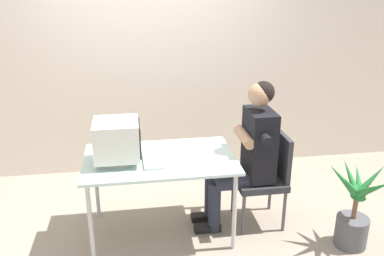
{
  "coord_description": "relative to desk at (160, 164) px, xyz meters",
  "views": [
    {
      "loc": [
        -0.21,
        -3.12,
        2.13
      ],
      "look_at": [
        0.27,
        0.0,
        0.98
      ],
      "focal_mm": 37.93,
      "sensor_mm": 36.0,
      "label": 1
    }
  ],
  "objects": [
    {
      "name": "crt_monitor",
      "position": [
        -0.34,
        -0.04,
        0.26
      ],
      "size": [
        0.37,
        0.36,
        0.36
      ],
      "color": "silver",
      "rests_on": "desk"
    },
    {
      "name": "person_seated",
      "position": [
        0.78,
        0.03,
        0.06
      ],
      "size": [
        0.7,
        0.57,
        1.34
      ],
      "color": "black",
      "rests_on": "ground_plane"
    },
    {
      "name": "ground_plane",
      "position": [
        0.0,
        0.0,
        -0.67
      ],
      "size": [
        12.0,
        12.0,
        0.0
      ],
      "primitive_type": "plane",
      "color": "gray"
    },
    {
      "name": "keyboard",
      "position": [
        -0.06,
        -0.01,
        0.07
      ],
      "size": [
        0.18,
        0.48,
        0.03
      ],
      "color": "silver",
      "rests_on": "desk"
    },
    {
      "name": "office_chair",
      "position": [
        0.96,
        0.03,
        -0.18
      ],
      "size": [
        0.43,
        0.43,
        0.86
      ],
      "color": "#4C4C51",
      "rests_on": "ground_plane"
    },
    {
      "name": "desk",
      "position": [
        0.0,
        0.0,
        0.0
      ],
      "size": [
        1.27,
        0.79,
        0.73
      ],
      "color": "#B7B7BC",
      "rests_on": "ground_plane"
    },
    {
      "name": "potted_plant",
      "position": [
        1.57,
        -0.44,
        -0.33
      ],
      "size": [
        0.49,
        0.55,
        0.75
      ],
      "color": "#4C4C51",
      "rests_on": "ground_plane"
    },
    {
      "name": "wall_back",
      "position": [
        0.3,
        1.4,
        0.83
      ],
      "size": [
        8.0,
        0.1,
        3.0
      ],
      "primitive_type": "cube",
      "color": "beige",
      "rests_on": "ground_plane"
    }
  ]
}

